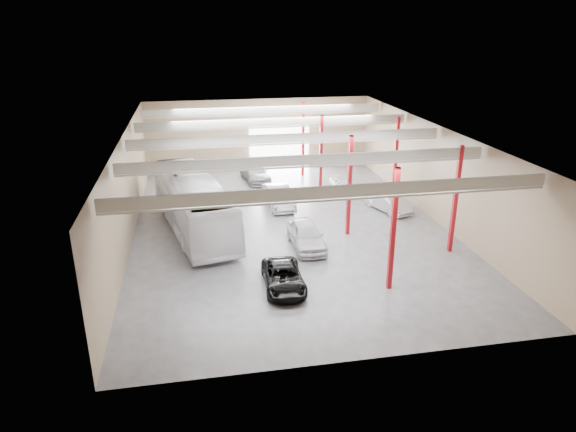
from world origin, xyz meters
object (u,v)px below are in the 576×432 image
object	(u,v)px
coach_bus	(193,203)
car_row_b	(279,197)
car_row_c	(255,173)
car_right_far	(342,185)
black_sedan	(283,277)
car_right_near	(388,201)
car_row_a	(306,235)

from	to	relation	value
coach_bus	car_row_b	distance (m)	7.70
coach_bus	car_row_c	world-z (taller)	coach_bus
coach_bus	car_right_far	bearing A→B (deg)	14.21
car_right_far	coach_bus	bearing A→B (deg)	-153.25
black_sedan	car_right_near	xyz separation A→B (m)	(10.30, 10.89, 0.10)
coach_bus	car_row_c	bearing A→B (deg)	50.61
car_row_b	car_right_near	size ratio (longest dim) A/B	1.13
car_row_b	car_row_c	xyz separation A→B (m)	(-0.96, 7.50, -0.10)
coach_bus	car_row_a	distance (m)	8.66
car_row_a	car_right_near	size ratio (longest dim) A/B	1.10
black_sedan	car_right_far	xyz separation A→B (m)	(8.08, 16.09, 0.01)
car_row_a	car_right_far	distance (m)	12.25
car_row_a	car_row_b	world-z (taller)	car_row_a
coach_bus	car_right_far	world-z (taller)	coach_bus
car_row_a	car_row_c	xyz separation A→B (m)	(-1.43, 15.69, -0.10)
car_row_c	car_right_far	world-z (taller)	car_row_c
black_sedan	car_right_near	bearing A→B (deg)	48.59
car_row_a	car_row_c	distance (m)	15.75
car_row_b	car_right_near	world-z (taller)	car_row_b
black_sedan	car_right_near	world-z (taller)	car_right_near
car_right_near	car_right_far	xyz separation A→B (m)	(-2.22, 5.20, -0.08)
black_sedan	car_row_b	world-z (taller)	car_row_b
car_right_near	car_row_b	bearing A→B (deg)	144.03
coach_bus	black_sedan	size ratio (longest dim) A/B	3.00
car_row_b	black_sedan	bearing A→B (deg)	-101.80
car_row_b	car_right_far	xyz separation A→B (m)	(6.08, 2.70, -0.18)
car_right_near	car_right_far	distance (m)	5.65
car_right_near	car_right_far	size ratio (longest dim) A/B	1.16
car_right_near	car_row_a	bearing A→B (deg)	-163.24
black_sedan	car_row_b	bearing A→B (deg)	83.52
car_row_b	car_right_far	size ratio (longest dim) A/B	1.31
car_row_b	car_right_near	xyz separation A→B (m)	(8.30, -2.50, -0.10)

